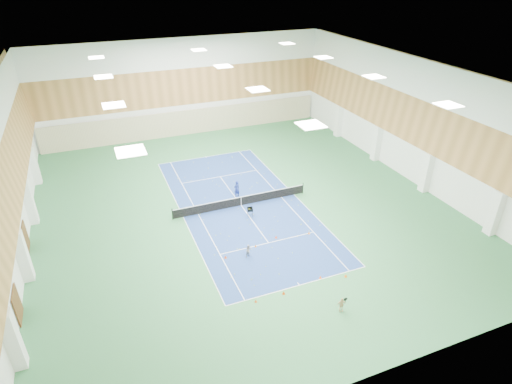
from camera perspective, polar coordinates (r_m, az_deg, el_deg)
ground at (r=39.77m, az=-1.98°, el=-1.81°), size 40.00×40.00×0.00m
room_shell at (r=37.07m, az=-2.14°, el=6.19°), size 36.00×40.00×12.00m
wood_cladding at (r=36.35m, az=-2.20°, el=9.10°), size 36.00×40.00×8.00m
ceiling_light_grid at (r=35.22m, az=-2.32°, el=15.11°), size 21.40×25.40×0.06m
court_surface at (r=39.77m, az=-1.98°, el=-1.81°), size 10.97×23.77×0.01m
tennis_balls_scatter at (r=39.75m, az=-1.99°, el=-1.75°), size 10.57×22.77×0.07m
tennis_net at (r=39.49m, az=-2.00°, el=-1.12°), size 12.80×0.10×1.10m
back_curtain at (r=56.41m, az=-9.05°, el=9.16°), size 35.40×0.16×3.20m
door_left_a at (r=31.55m, az=-29.22°, el=-13.02°), size 0.08×1.80×2.20m
door_left_b at (r=38.04m, az=-28.37°, el=-5.32°), size 0.08×1.80×2.20m
coach at (r=40.83m, az=-2.59°, el=0.44°), size 0.73×0.60×1.72m
child_court at (r=33.04m, az=-0.96°, el=-7.83°), size 0.63×0.56×1.07m
child_apron at (r=29.13m, az=11.32°, el=-14.51°), size 0.67×0.38×1.07m
ball_cart at (r=37.94m, az=-0.80°, el=-2.68°), size 0.60×0.60×0.86m
cone_svc_a at (r=33.18m, az=-4.08°, el=-8.61°), size 0.23×0.23×0.25m
cone_svc_b at (r=34.28m, az=-0.06°, el=-7.18°), size 0.19×0.19×0.21m
cone_svc_c at (r=35.32m, az=2.70°, el=-5.98°), size 0.21×0.21×0.23m
cone_svc_d at (r=36.04m, az=7.08°, el=-5.41°), size 0.20×0.20×0.22m
cone_base_a at (r=29.49m, az=-0.02°, el=-14.31°), size 0.19×0.19×0.21m
cone_base_b at (r=30.10m, az=3.72°, el=-13.24°), size 0.22×0.22×0.25m
cone_base_c at (r=31.62m, az=8.59°, el=-11.16°), size 0.20×0.20×0.22m
cone_base_d at (r=32.07m, az=11.89°, el=-10.83°), size 0.22×0.22×0.24m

